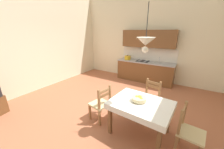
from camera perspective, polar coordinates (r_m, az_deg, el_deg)
The scene contains 10 objects.
ground_plane at distance 3.96m, azimuth -0.91°, elevation -15.00°, with size 6.68×6.51×0.10m, color #A86042.
wall_back at distance 6.06m, azimuth 15.24°, elevation 16.56°, with size 6.68×0.12×3.99m, color beige.
wall_left at distance 5.62m, azimuth -29.70°, elevation 14.75°, with size 0.12×6.51×3.99m, color beige.
kitchen_cabinetry at distance 5.84m, azimuth 14.60°, elevation 5.26°, with size 2.44×0.63×2.20m.
dining_table at distance 2.84m, azimuth 12.50°, elevation -14.39°, with size 1.27×1.01×0.75m.
dining_chair_kitchen_side at distance 3.63m, azimuth 16.43°, elevation -10.16°, with size 0.49×0.49×0.93m.
dining_chair_window_side at distance 2.85m, azimuth 30.83°, elevation -20.98°, with size 0.46×0.46×0.93m.
dining_chair_tv_side at distance 3.26m, azimuth -4.96°, elevation -12.92°, with size 0.49×0.49×0.93m.
fruit_bowl at distance 2.77m, azimuth 11.86°, elevation -10.47°, with size 0.30×0.30×0.12m.
pendant_lamp at distance 2.34m, azimuth 14.71°, elevation 13.75°, with size 0.32×0.32×0.80m.
Camera 1 is at (1.79, -2.77, 2.14)m, focal length 20.64 mm.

